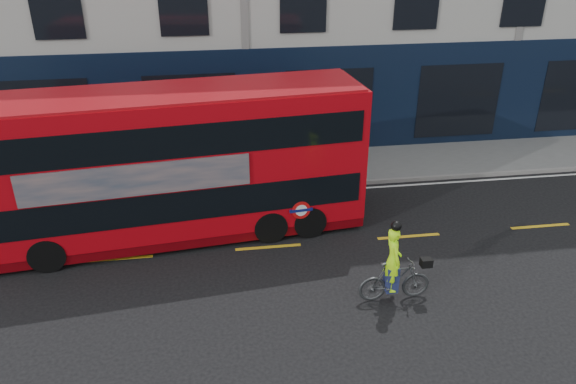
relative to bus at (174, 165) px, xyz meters
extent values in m
plane|color=black|center=(2.38, -2.62, -2.14)|extent=(120.00, 120.00, 0.00)
cube|color=gray|center=(2.38, 3.88, -2.08)|extent=(60.00, 3.00, 0.12)
cube|color=gray|center=(2.38, 2.38, -2.07)|extent=(60.00, 0.12, 0.13)
cube|color=black|center=(2.38, 5.36, -0.14)|extent=(50.00, 0.08, 4.00)
cube|color=silver|center=(2.38, 2.08, -2.13)|extent=(58.00, 0.10, 0.01)
cube|color=#BA0710|center=(-0.04, 0.00, 0.13)|extent=(10.46, 3.40, 3.69)
cube|color=#5D0308|center=(-0.04, 0.00, -1.86)|extent=(10.45, 3.36, 0.28)
cube|color=black|center=(-0.04, 0.00, -0.69)|extent=(10.06, 3.40, 0.84)
cube|color=black|center=(-0.04, 0.00, 1.09)|extent=(10.06, 3.40, 0.84)
cube|color=#990B12|center=(-0.04, 0.00, 1.99)|extent=(10.25, 3.29, 0.07)
cube|color=black|center=(5.09, 0.54, -0.69)|extent=(0.26, 2.09, 0.84)
cube|color=black|center=(5.09, 0.54, 1.09)|extent=(0.26, 2.09, 0.84)
cube|color=gray|center=(-0.84, -1.29, 0.20)|extent=(5.58, 0.63, 0.84)
cylinder|color=red|center=(3.34, -0.85, -1.20)|extent=(0.52, 0.07, 0.52)
cylinder|color=white|center=(3.34, -0.85, -1.20)|extent=(0.34, 0.06, 0.34)
cube|color=#0C1459|center=(3.34, -0.86, -1.20)|extent=(0.65, 0.09, 0.08)
cylinder|color=black|center=(3.49, 0.37, -1.67)|extent=(1.18, 2.47, 0.93)
cylinder|color=black|center=(2.37, 0.25, -1.67)|extent=(1.18, 2.47, 0.93)
cylinder|color=black|center=(-3.38, -0.36, -1.67)|extent=(1.18, 2.47, 0.93)
imported|color=#3F4243|center=(5.06, -3.81, -1.62)|extent=(1.73, 0.50, 1.03)
imported|color=#B0FF10|center=(4.97, -3.81, -1.01)|extent=(0.39, 0.59, 1.60)
cube|color=black|center=(5.79, -3.80, -1.18)|extent=(0.26, 0.21, 0.21)
cube|color=navy|center=(4.97, -3.81, -1.53)|extent=(0.28, 0.36, 0.65)
sphere|color=black|center=(4.97, -3.81, -0.14)|extent=(0.24, 0.24, 0.24)
camera|label=1|loc=(1.05, -14.12, 6.09)|focal=35.00mm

